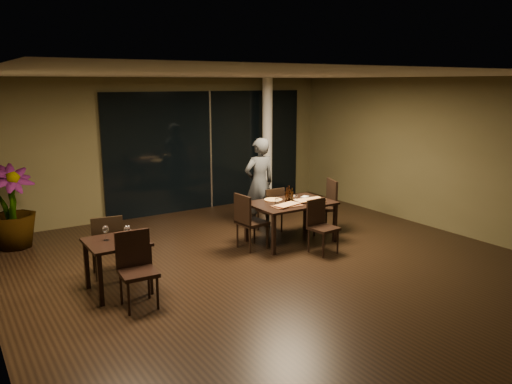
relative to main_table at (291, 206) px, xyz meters
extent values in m
plane|color=black|center=(-1.00, -0.80, -0.68)|extent=(8.00, 8.00, 0.00)
cube|color=#443F24|center=(-1.00, 3.25, 0.82)|extent=(8.00, 0.10, 3.00)
cube|color=#443F24|center=(3.05, -0.80, 0.82)|extent=(0.10, 8.00, 3.00)
cube|color=silver|center=(-1.00, -0.80, 2.34)|extent=(8.00, 8.00, 0.04)
cube|color=black|center=(0.00, 3.16, 0.67)|extent=(5.00, 0.06, 2.70)
cylinder|color=white|center=(1.40, 2.85, 0.82)|extent=(0.24, 0.24, 3.00)
cube|color=black|center=(0.00, 0.00, 0.05)|extent=(1.50, 1.00, 0.04)
cube|color=black|center=(-0.69, -0.44, -0.32)|extent=(0.06, 0.06, 0.71)
cube|color=black|center=(0.69, -0.44, -0.32)|extent=(0.06, 0.06, 0.71)
cube|color=black|center=(-0.69, 0.44, -0.32)|extent=(0.06, 0.06, 0.71)
cube|color=black|center=(0.69, 0.44, -0.32)|extent=(0.06, 0.06, 0.71)
cube|color=black|center=(-3.40, -0.50, 0.05)|extent=(0.80, 0.80, 0.04)
cube|color=black|center=(-3.74, -0.84, -0.32)|extent=(0.06, 0.06, 0.71)
cube|color=black|center=(-3.06, -0.84, -0.32)|extent=(0.06, 0.06, 0.71)
cube|color=black|center=(-3.74, -0.16, -0.32)|extent=(0.06, 0.06, 0.71)
cube|color=black|center=(-3.06, -0.16, -0.32)|extent=(0.06, 0.06, 0.71)
cube|color=black|center=(0.04, 0.74, -0.25)|extent=(0.44, 0.44, 0.05)
cylinder|color=black|center=(0.22, 0.90, -0.46)|extent=(0.03, 0.03, 0.43)
cylinder|color=black|center=(-0.12, 0.92, -0.46)|extent=(0.03, 0.03, 0.43)
cylinder|color=black|center=(0.20, 0.56, -0.46)|extent=(0.03, 0.03, 0.43)
cylinder|color=black|center=(-0.14, 0.58, -0.46)|extent=(0.03, 0.03, 0.43)
cube|color=black|center=(0.03, 0.56, -0.01)|extent=(0.42, 0.06, 0.47)
cube|color=black|center=(0.09, -0.82, -0.24)|extent=(0.47, 0.47, 0.05)
cylinder|color=black|center=(-0.07, -1.01, -0.46)|extent=(0.04, 0.04, 0.44)
cylinder|color=black|center=(0.28, -0.98, -0.46)|extent=(0.04, 0.04, 0.44)
cylinder|color=black|center=(-0.10, -0.66, -0.46)|extent=(0.04, 0.04, 0.44)
cylinder|color=black|center=(0.25, -0.63, -0.46)|extent=(0.04, 0.04, 0.44)
cube|color=black|center=(0.07, -0.62, 0.01)|extent=(0.43, 0.08, 0.49)
cube|color=black|center=(-0.81, 0.05, -0.20)|extent=(0.50, 0.50, 0.05)
cylinder|color=black|center=(-0.61, -0.12, -0.44)|extent=(0.04, 0.04, 0.47)
cylinder|color=black|center=(-0.63, 0.26, -0.44)|extent=(0.04, 0.04, 0.47)
cylinder|color=black|center=(-0.98, -0.15, -0.44)|extent=(0.04, 0.04, 0.47)
cylinder|color=black|center=(-1.01, 0.23, -0.44)|extent=(0.04, 0.04, 0.47)
cube|color=black|center=(-1.02, 0.04, 0.06)|extent=(0.08, 0.47, 0.53)
cube|color=black|center=(0.83, 0.14, -0.18)|extent=(0.62, 0.62, 0.06)
cylinder|color=black|center=(0.71, 0.39, -0.43)|extent=(0.04, 0.04, 0.50)
cylinder|color=black|center=(0.58, 0.02, -0.43)|extent=(0.04, 0.04, 0.50)
cylinder|color=black|center=(1.09, 0.26, -0.43)|extent=(0.04, 0.04, 0.50)
cylinder|color=black|center=(0.96, -0.11, -0.43)|extent=(0.04, 0.04, 0.50)
cube|color=black|center=(1.04, 0.07, 0.10)|extent=(0.20, 0.47, 0.55)
cube|color=black|center=(-3.35, 0.18, -0.21)|extent=(0.52, 0.52, 0.05)
cylinder|color=black|center=(-3.14, 0.33, -0.44)|extent=(0.04, 0.04, 0.46)
cylinder|color=black|center=(-3.50, 0.39, -0.44)|extent=(0.04, 0.04, 0.46)
cylinder|color=black|center=(-3.19, -0.03, -0.44)|extent=(0.04, 0.04, 0.46)
cylinder|color=black|center=(-3.56, 0.02, -0.44)|extent=(0.04, 0.04, 0.46)
cube|color=black|center=(-3.38, -0.03, 0.04)|extent=(0.45, 0.11, 0.51)
cube|color=black|center=(-3.33, -1.14, -0.20)|extent=(0.49, 0.49, 0.05)
cylinder|color=black|center=(-3.53, -1.32, -0.44)|extent=(0.04, 0.04, 0.47)
cylinder|color=black|center=(-3.15, -1.34, -0.44)|extent=(0.04, 0.04, 0.47)
cylinder|color=black|center=(-3.50, -0.94, -0.44)|extent=(0.04, 0.04, 0.47)
cylinder|color=black|center=(-3.13, -0.97, -0.44)|extent=(0.04, 0.04, 0.47)
cube|color=black|center=(-3.31, -0.93, 0.06)|extent=(0.46, 0.07, 0.52)
imported|color=#2C2F31|center=(0.02, 1.09, 0.24)|extent=(0.63, 0.43, 1.83)
imported|color=#204517|center=(-4.35, 2.41, 0.06)|extent=(1.01, 1.01, 1.48)
cube|color=#492917|center=(-0.24, -0.21, 0.08)|extent=(0.57, 0.30, 0.01)
cube|color=#472C16|center=(0.33, -0.13, 0.08)|extent=(0.63, 0.50, 0.01)
cylinder|color=#B32D13|center=(-0.19, 0.29, 0.08)|extent=(0.33, 0.33, 0.01)
cylinder|color=white|center=(-0.26, 0.08, 0.12)|extent=(0.07, 0.07, 0.09)
cylinder|color=white|center=(0.17, 0.09, 0.12)|extent=(0.08, 0.08, 0.10)
cube|color=white|center=(0.51, -0.13, 0.08)|extent=(0.20, 0.15, 0.01)
cube|color=white|center=(0.48, 0.19, 0.08)|extent=(0.20, 0.16, 0.01)
cube|color=white|center=(-3.32, -0.70, 0.08)|extent=(0.21, 0.16, 0.01)
camera|label=1|loc=(-5.35, -7.10, 2.22)|focal=35.00mm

